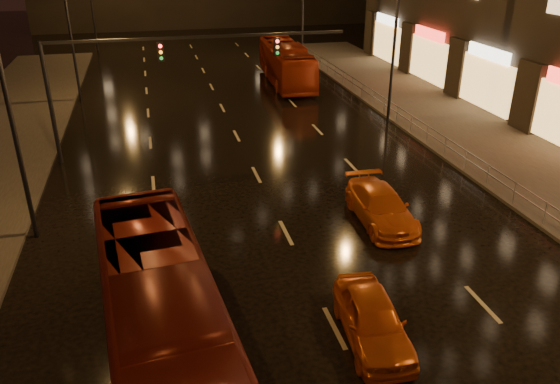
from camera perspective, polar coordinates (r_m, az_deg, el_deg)
The scene contains 8 objects.
ground at distance 30.68m, azimuth -3.95°, elevation 4.68°, with size 140.00×140.00×0.00m, color black.
sidewalk_right at distance 31.45m, azimuth 22.85°, elevation 3.37°, with size 7.00×70.00×0.15m, color #38332D.
traffic_signal at distance 29.00m, azimuth -14.37°, elevation 12.52°, with size 15.31×0.32×6.20m.
railing_right at distance 31.82m, azimuth 15.18°, elevation 6.32°, with size 0.05×56.00×1.00m.
bus_red at distance 14.68m, azimuth -12.03°, elevation -13.58°, with size 2.73×11.67×3.25m, color maroon.
bus_curb at distance 44.54m, azimuth 0.63°, elevation 13.30°, with size 2.64×11.29×3.14m, color #9B270F.
taxi_near at distance 16.32m, azimuth 9.66°, elevation -12.99°, with size 1.64×4.09×1.39m, color #D35413.
taxi_far at distance 22.64m, azimuth 10.50°, elevation -1.51°, with size 1.94×4.76×1.38m, color orange.
Camera 1 is at (-4.67, -8.38, 10.67)m, focal length 35.00 mm.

